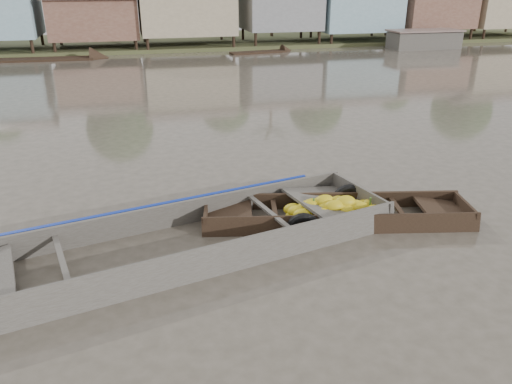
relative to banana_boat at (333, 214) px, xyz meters
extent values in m
plane|color=#484237|center=(-2.03, -0.51, -0.16)|extent=(120.00, 120.00, 0.00)
cube|color=#384723|center=(-2.03, 32.49, -0.16)|extent=(120.00, 12.00, 0.50)
cube|color=brown|center=(-5.83, 28.99, 2.04)|extent=(5.80, 4.60, 2.70)
cube|color=gray|center=(0.47, 28.99, 2.49)|extent=(6.50, 5.30, 3.30)
cube|color=slate|center=(7.47, 28.99, 2.44)|extent=(5.40, 4.70, 2.90)
cube|color=#7FA2AF|center=(13.47, 28.99, 2.34)|extent=(6.00, 5.00, 3.10)
cube|color=brown|center=(19.97, 28.99, 2.29)|extent=(5.70, 4.90, 2.80)
cube|color=gray|center=(26.47, 28.99, 2.54)|extent=(6.30, 5.10, 3.40)
cylinder|color=#473323|center=(-5.03, 32.49, 2.99)|extent=(0.28, 0.28, 6.30)
cylinder|color=#473323|center=(3.97, 33.49, 2.47)|extent=(0.28, 0.28, 5.25)
cylinder|color=#473323|center=(11.97, 32.49, 2.64)|extent=(0.28, 0.28, 5.60)
cylinder|color=#473323|center=(19.97, 33.49, 2.12)|extent=(0.28, 0.28, 4.55)
cube|color=black|center=(0.08, -0.01, -0.24)|extent=(5.54, 2.13, 0.08)
cube|color=black|center=(0.20, 0.57, -0.02)|extent=(5.48, 1.28, 0.52)
cube|color=black|center=(-0.05, -0.59, -0.02)|extent=(5.48, 1.28, 0.52)
cube|color=black|center=(2.74, -0.57, -0.02)|extent=(0.30, 1.19, 0.49)
cube|color=black|center=(2.28, -0.47, 0.04)|extent=(1.14, 1.21, 0.19)
cube|color=black|center=(-2.59, 0.54, -0.02)|extent=(0.30, 1.19, 0.49)
cube|color=black|center=(-2.13, 0.45, 0.04)|extent=(1.14, 1.21, 0.19)
cube|color=black|center=(-1.20, 0.25, 0.08)|extent=(0.33, 1.16, 0.05)
cube|color=black|center=(1.35, -0.28, 0.08)|extent=(0.33, 1.16, 0.05)
ellipsoid|color=gold|center=(-0.83, 0.13, -0.01)|extent=(0.39, 0.30, 0.21)
ellipsoid|color=gold|center=(-0.12, 0.16, 0.16)|extent=(0.44, 0.35, 0.24)
ellipsoid|color=gold|center=(0.12, -0.12, 0.19)|extent=(0.45, 0.35, 0.25)
ellipsoid|color=gold|center=(-0.04, 0.21, 0.15)|extent=(0.44, 0.35, 0.24)
ellipsoid|color=gold|center=(-0.59, -0.08, 0.08)|extent=(0.44, 0.35, 0.24)
ellipsoid|color=gold|center=(0.75, 0.13, 0.05)|extent=(0.43, 0.34, 0.24)
ellipsoid|color=gold|center=(0.12, 0.07, 0.25)|extent=(0.38, 0.30, 0.21)
ellipsoid|color=gold|center=(0.93, -0.54, 0.02)|extent=(0.42, 0.33, 0.23)
ellipsoid|color=gold|center=(0.05, 0.12, 0.18)|extent=(0.47, 0.37, 0.26)
ellipsoid|color=gold|center=(-0.32, -0.20, 0.14)|extent=(0.38, 0.30, 0.21)
ellipsoid|color=gold|center=(-0.67, -0.15, 0.03)|extent=(0.49, 0.39, 0.27)
ellipsoid|color=gold|center=(0.77, -0.30, 0.11)|extent=(0.46, 0.36, 0.25)
ellipsoid|color=gold|center=(0.89, 0.03, 0.10)|extent=(0.49, 0.38, 0.27)
ellipsoid|color=gold|center=(0.10, -0.35, 0.04)|extent=(0.40, 0.32, 0.22)
ellipsoid|color=gold|center=(-0.68, -0.05, 0.07)|extent=(0.50, 0.39, 0.27)
ellipsoid|color=gold|center=(0.43, 0.29, 0.07)|extent=(0.41, 0.33, 0.23)
ellipsoid|color=gold|center=(-0.41, 0.15, 0.18)|extent=(0.50, 0.39, 0.27)
ellipsoid|color=gold|center=(-0.79, 0.30, 0.06)|extent=(0.46, 0.36, 0.25)
ellipsoid|color=gold|center=(-0.53, 0.18, 0.16)|extent=(0.43, 0.34, 0.23)
ellipsoid|color=gold|center=(-0.74, 0.12, 0.08)|extent=(0.50, 0.39, 0.27)
ellipsoid|color=gold|center=(0.49, -0.26, 0.21)|extent=(0.39, 0.31, 0.21)
ellipsoid|color=gold|center=(-0.02, 0.26, 0.11)|extent=(0.41, 0.32, 0.22)
ellipsoid|color=gold|center=(-0.17, 0.09, 0.27)|extent=(0.47, 0.37, 0.26)
ellipsoid|color=gold|center=(-0.62, -0.16, 0.02)|extent=(0.48, 0.38, 0.27)
ellipsoid|color=gold|center=(0.21, -0.22, 0.14)|extent=(0.43, 0.34, 0.24)
ellipsoid|color=gold|center=(-0.14, 0.33, 0.16)|extent=(0.40, 0.31, 0.22)
ellipsoid|color=gold|center=(-0.15, -0.04, 0.19)|extent=(0.46, 0.37, 0.26)
ellipsoid|color=gold|center=(-0.84, -0.15, -0.03)|extent=(0.40, 0.31, 0.22)
ellipsoid|color=gold|center=(0.41, -0.14, 0.19)|extent=(0.46, 0.36, 0.25)
ellipsoid|color=gold|center=(0.22, -0.08, 0.27)|extent=(0.51, 0.40, 0.28)
ellipsoid|color=gold|center=(0.39, 0.27, 0.08)|extent=(0.43, 0.34, 0.24)
ellipsoid|color=gold|center=(-0.05, -0.14, 0.24)|extent=(0.47, 0.37, 0.26)
cylinder|color=#3F6626|center=(-0.41, 0.09, 0.27)|extent=(0.04, 0.04, 0.18)
cylinder|color=#3F6626|center=(0.27, -0.05, 0.27)|extent=(0.04, 0.04, 0.18)
cylinder|color=#3F6626|center=(0.75, -0.15, 0.27)|extent=(0.04, 0.04, 0.18)
torus|color=black|center=(0.60, 0.57, 0.00)|extent=(0.78, 0.33, 0.76)
torus|color=black|center=(-0.83, -0.51, 0.00)|extent=(0.72, 0.32, 0.70)
cube|color=#3E3A34|center=(-3.30, -0.55, -0.24)|extent=(8.52, 3.61, 0.08)
cube|color=#3E3A34|center=(-3.53, 0.45, 0.06)|extent=(8.33, 2.07, 0.68)
cube|color=#3E3A34|center=(-3.08, -1.54, 0.06)|extent=(8.33, 2.07, 0.68)
cube|color=#3E3A34|center=(0.75, 0.38, 0.06)|extent=(0.52, 2.04, 0.64)
cube|color=#3E3A34|center=(0.05, 0.22, 0.14)|extent=(1.81, 2.07, 0.26)
cube|color=#3E3A34|center=(-5.25, -0.99, 0.20)|extent=(0.54, 1.97, 0.05)
cube|color=#3E3A34|center=(-1.36, -0.10, 0.20)|extent=(0.54, 1.97, 0.05)
cube|color=#665E54|center=(-3.30, -0.55, -0.18)|extent=(6.54, 3.00, 0.02)
cube|color=navy|center=(-3.55, 0.51, 0.32)|extent=(6.73, 1.63, 0.17)
torus|color=olive|center=(-1.84, -0.56, -0.15)|extent=(0.48, 0.48, 0.07)
torus|color=olive|center=(-1.84, -0.56, -0.11)|extent=(0.38, 0.38, 0.07)
cube|color=black|center=(-8.99, 25.17, -0.21)|extent=(6.30, 1.68, 0.35)
cube|color=black|center=(4.79, 25.02, -0.21)|extent=(4.02, 1.49, 0.35)
cube|color=black|center=(16.97, 24.49, 0.39)|extent=(5.00, 2.00, 1.20)
camera|label=1|loc=(-3.86, -8.73, 4.54)|focal=35.00mm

